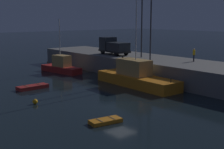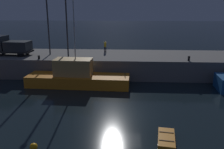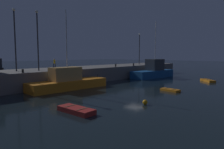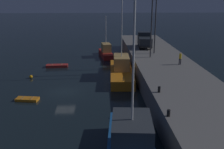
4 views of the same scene
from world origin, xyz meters
The scene contains 14 objects.
ground_plane centered at (0.00, 0.00, 0.00)m, with size 320.00×320.00×0.00m, color black.
pier_quay centered at (0.00, 14.25, 1.33)m, with size 64.45×8.72×2.65m.
fishing_boat_blue centered at (-6.04, 7.91, 1.13)m, with size 12.31×3.75×11.58m.
fishing_boat_white centered at (-20.67, 5.94, 0.98)m, with size 7.79×3.09×8.25m.
dinghy_orange_near centered at (-12.72, -2.86, 0.22)m, with size 1.57×3.80×0.48m.
dinghy_red_small centered at (2.73, -4.08, 0.16)m, with size 1.53×2.80×0.36m.
mooring_buoy_near centered at (-6.22, -5.80, 0.26)m, with size 0.52×0.52×0.52m, color orange.
lamp_post_west centered at (-11.06, 13.84, 7.97)m, with size 0.44×0.44×9.24m.
lamp_post_east centered at (-8.14, 12.64, 7.96)m, with size 0.44×0.44×9.22m.
utility_truck centered at (-16.47, 13.05, 3.98)m, with size 5.76×2.62×2.70m.
dockworker centered at (-3.33, 15.99, 3.66)m, with size 0.46×0.46×1.77m.
bollard_west centered at (13.28, 10.20, 2.93)m, with size 0.28×0.28×0.56m, color black.
bollard_central centered at (7.70, 10.64, 2.96)m, with size 0.28×0.28×0.61m, color black.
bollard_east centered at (-11.52, 10.58, 2.90)m, with size 0.28×0.28×0.49m, color black.
Camera 4 is at (32.97, 4.70, 12.14)m, focal length 42.91 mm.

